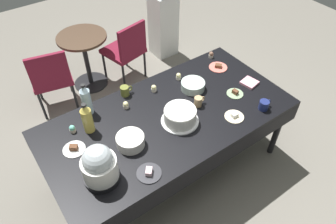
{
  "coord_description": "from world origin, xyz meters",
  "views": [
    {
      "loc": [
        -1.12,
        -1.58,
        2.7
      ],
      "look_at": [
        0.0,
        0.0,
        0.8
      ],
      "focal_mm": 33.72,
      "sensor_mm": 36.0,
      "label": 1
    }
  ],
  "objects_px": {
    "glass_salad_bowl": "(193,85)",
    "maroon_chair_left": "(51,76)",
    "water_cooler": "(163,16)",
    "maroon_chair_right": "(127,48)",
    "dessert_plate_coral": "(218,67)",
    "cupcake_lemon": "(179,76)",
    "potluck_table": "(168,121)",
    "cupcake_berry": "(72,129)",
    "cupcake_vanilla": "(126,105)",
    "cupcake_rose": "(211,55)",
    "dessert_plate_white": "(74,149)",
    "dessert_plate_charcoal": "(149,173)",
    "dessert_plate_sage": "(235,93)",
    "ceramic_snack_bowl": "(130,141)",
    "round_cafe_table": "(85,52)",
    "coffee_mug_olive": "(125,91)",
    "dessert_plate_cream": "(234,116)",
    "coffee_mug_tan": "(198,101)",
    "coffee_mug_navy": "(264,105)",
    "cupcake_cocoa": "(154,88)",
    "soda_bottle_ginger_ale": "(87,119)",
    "frosted_layer_cake": "(180,116)",
    "soda_bottle_water": "(86,100)"
  },
  "relations": [
    {
      "from": "dessert_plate_coral",
      "to": "coffee_mug_tan",
      "type": "relative_size",
      "value": 1.68
    },
    {
      "from": "dessert_plate_sage",
      "to": "dessert_plate_white",
      "type": "bearing_deg",
      "value": 170.61
    },
    {
      "from": "cupcake_vanilla",
      "to": "maroon_chair_right",
      "type": "bearing_deg",
      "value": 60.87
    },
    {
      "from": "dessert_plate_sage",
      "to": "soda_bottle_water",
      "type": "height_order",
      "value": "soda_bottle_water"
    },
    {
      "from": "cupcake_vanilla",
      "to": "maroon_chair_right",
      "type": "distance_m",
      "value": 1.39
    },
    {
      "from": "cupcake_berry",
      "to": "maroon_chair_right",
      "type": "xyz_separation_m",
      "value": [
        1.16,
        1.18,
        -0.29
      ]
    },
    {
      "from": "cupcake_cocoa",
      "to": "coffee_mug_olive",
      "type": "xyz_separation_m",
      "value": [
        -0.25,
        0.11,
        0.01
      ]
    },
    {
      "from": "dessert_plate_white",
      "to": "cupcake_rose",
      "type": "relative_size",
      "value": 2.62
    },
    {
      "from": "dessert_plate_charcoal",
      "to": "maroon_chair_right",
      "type": "height_order",
      "value": "maroon_chair_right"
    },
    {
      "from": "dessert_plate_coral",
      "to": "cupcake_lemon",
      "type": "height_order",
      "value": "cupcake_lemon"
    },
    {
      "from": "potluck_table",
      "to": "cupcake_lemon",
      "type": "bearing_deg",
      "value": 43.34
    },
    {
      "from": "ceramic_snack_bowl",
      "to": "cupcake_lemon",
      "type": "xyz_separation_m",
      "value": [
        0.81,
        0.45,
        -0.01
      ]
    },
    {
      "from": "cupcake_lemon",
      "to": "coffee_mug_tan",
      "type": "height_order",
      "value": "coffee_mug_tan"
    },
    {
      "from": "cupcake_lemon",
      "to": "water_cooler",
      "type": "relative_size",
      "value": 0.05
    },
    {
      "from": "cupcake_rose",
      "to": "dessert_plate_cream",
      "type": "bearing_deg",
      "value": -118.09
    },
    {
      "from": "cupcake_berry",
      "to": "cupcake_rose",
      "type": "distance_m",
      "value": 1.64
    },
    {
      "from": "glass_salad_bowl",
      "to": "cupcake_vanilla",
      "type": "distance_m",
      "value": 0.67
    },
    {
      "from": "ceramic_snack_bowl",
      "to": "round_cafe_table",
      "type": "distance_m",
      "value": 1.87
    },
    {
      "from": "dessert_plate_sage",
      "to": "dessert_plate_white",
      "type": "height_order",
      "value": "dessert_plate_white"
    },
    {
      "from": "dessert_plate_white",
      "to": "maroon_chair_left",
      "type": "xyz_separation_m",
      "value": [
        0.25,
        1.37,
        -0.27
      ]
    },
    {
      "from": "coffee_mug_navy",
      "to": "maroon_chair_left",
      "type": "xyz_separation_m",
      "value": [
        -1.31,
        1.9,
        -0.3
      ]
    },
    {
      "from": "potluck_table",
      "to": "maroon_chair_right",
      "type": "distance_m",
      "value": 1.56
    },
    {
      "from": "dessert_plate_white",
      "to": "coffee_mug_olive",
      "type": "relative_size",
      "value": 1.45
    },
    {
      "from": "frosted_layer_cake",
      "to": "coffee_mug_navy",
      "type": "distance_m",
      "value": 0.76
    },
    {
      "from": "potluck_table",
      "to": "cupcake_lemon",
      "type": "relative_size",
      "value": 32.59
    },
    {
      "from": "cupcake_rose",
      "to": "coffee_mug_navy",
      "type": "xyz_separation_m",
      "value": [
        -0.14,
        -0.87,
        0.01
      ]
    },
    {
      "from": "dessert_plate_sage",
      "to": "cupcake_rose",
      "type": "bearing_deg",
      "value": 70.25
    },
    {
      "from": "soda_bottle_ginger_ale",
      "to": "coffee_mug_navy",
      "type": "bearing_deg",
      "value": -25.64
    },
    {
      "from": "potluck_table",
      "to": "ceramic_snack_bowl",
      "type": "xyz_separation_m",
      "value": [
        -0.43,
        -0.09,
        0.11
      ]
    },
    {
      "from": "dessert_plate_cream",
      "to": "soda_bottle_water",
      "type": "relative_size",
      "value": 0.54
    },
    {
      "from": "maroon_chair_right",
      "to": "water_cooler",
      "type": "bearing_deg",
      "value": 20.18
    },
    {
      "from": "water_cooler",
      "to": "maroon_chair_right",
      "type": "bearing_deg",
      "value": -159.82
    },
    {
      "from": "coffee_mug_tan",
      "to": "maroon_chair_left",
      "type": "relative_size",
      "value": 0.13
    },
    {
      "from": "cupcake_vanilla",
      "to": "maroon_chair_left",
      "type": "distance_m",
      "value": 1.26
    },
    {
      "from": "dessert_plate_sage",
      "to": "coffee_mug_navy",
      "type": "bearing_deg",
      "value": -77.08
    },
    {
      "from": "cupcake_cocoa",
      "to": "coffee_mug_olive",
      "type": "relative_size",
      "value": 0.55
    },
    {
      "from": "soda_bottle_water",
      "to": "cupcake_cocoa",
      "type": "bearing_deg",
      "value": -8.45
    },
    {
      "from": "coffee_mug_navy",
      "to": "round_cafe_table",
      "type": "xyz_separation_m",
      "value": [
        -0.8,
        2.13,
        -0.3
      ]
    },
    {
      "from": "glass_salad_bowl",
      "to": "maroon_chair_left",
      "type": "xyz_separation_m",
      "value": [
        -0.97,
        1.32,
        -0.3
      ]
    },
    {
      "from": "soda_bottle_ginger_ale",
      "to": "cupcake_lemon",
      "type": "bearing_deg",
      "value": 6.7
    },
    {
      "from": "cupcake_lemon",
      "to": "round_cafe_table",
      "type": "bearing_deg",
      "value": 107.85
    },
    {
      "from": "frosted_layer_cake",
      "to": "dessert_plate_white",
      "type": "bearing_deg",
      "value": 164.84
    },
    {
      "from": "maroon_chair_left",
      "to": "coffee_mug_olive",
      "type": "bearing_deg",
      "value": -68.49
    },
    {
      "from": "soda_bottle_water",
      "to": "round_cafe_table",
      "type": "distance_m",
      "value": 1.42
    },
    {
      "from": "potluck_table",
      "to": "ceramic_snack_bowl",
      "type": "height_order",
      "value": "ceramic_snack_bowl"
    },
    {
      "from": "dessert_plate_coral",
      "to": "coffee_mug_navy",
      "type": "xyz_separation_m",
      "value": [
        -0.08,
        -0.69,
        0.04
      ]
    },
    {
      "from": "soda_bottle_ginger_ale",
      "to": "maroon_chair_left",
      "type": "height_order",
      "value": "soda_bottle_ginger_ale"
    },
    {
      "from": "cupcake_cocoa",
      "to": "dessert_plate_coral",
      "type": "bearing_deg",
      "value": -5.84
    },
    {
      "from": "cupcake_vanilla",
      "to": "cupcake_rose",
      "type": "distance_m",
      "value": 1.14
    },
    {
      "from": "potluck_table",
      "to": "cupcake_berry",
      "type": "relative_size",
      "value": 32.59
    }
  ]
}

